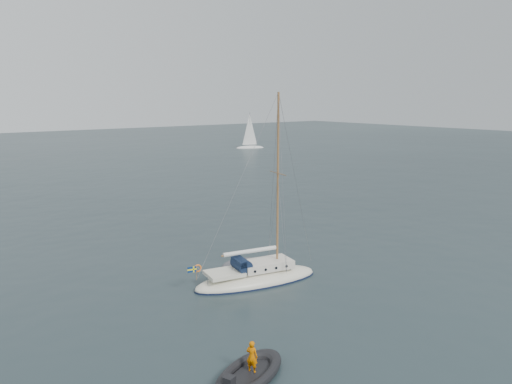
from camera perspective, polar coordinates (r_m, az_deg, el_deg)
ground at (r=33.65m, az=2.31°, el=-8.56°), size 300.00×300.00×0.00m
sailboat at (r=30.71m, az=0.08°, el=-8.69°), size 8.41×2.52×11.98m
dinghy at (r=33.79m, az=-1.99°, el=-8.18°), size 2.63×1.19×0.38m
rib at (r=21.29m, az=-0.83°, el=-19.99°), size 4.13×1.88×1.56m
distant_yacht_b at (r=110.88m, az=-0.72°, el=6.86°), size 6.30×3.36×8.35m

